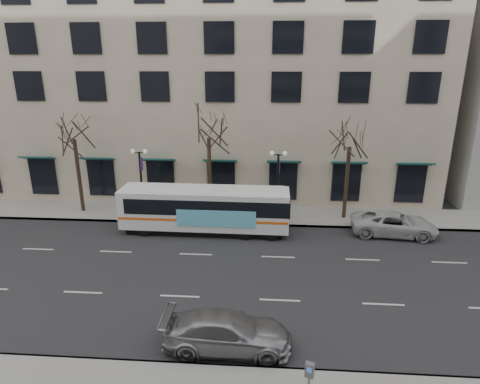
# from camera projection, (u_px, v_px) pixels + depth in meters

# --- Properties ---
(ground) EXTENTS (160.00, 160.00, 0.00)m
(ground) POSITION_uv_depth(u_px,v_px,m) (189.00, 273.00, 22.25)
(ground) COLOR black
(ground) RESTS_ON ground
(sidewalk_far) EXTENTS (80.00, 4.00, 0.15)m
(sidewalk_far) POSITION_uv_depth(u_px,v_px,m) (276.00, 215.00, 30.43)
(sidewalk_far) COLOR gray
(sidewalk_far) RESTS_ON ground
(building_hotel) EXTENTS (40.00, 20.00, 24.00)m
(building_hotel) POSITION_uv_depth(u_px,v_px,m) (205.00, 53.00, 38.57)
(building_hotel) COLOR tan
(building_hotel) RESTS_ON ground
(tree_far_left) EXTENTS (3.60, 3.60, 8.34)m
(tree_far_left) POSITION_uv_depth(u_px,v_px,m) (72.00, 126.00, 29.18)
(tree_far_left) COLOR black
(tree_far_left) RESTS_ON ground
(tree_far_mid) EXTENTS (3.60, 3.60, 8.55)m
(tree_far_mid) POSITION_uv_depth(u_px,v_px,m) (208.00, 125.00, 28.45)
(tree_far_mid) COLOR black
(tree_far_mid) RESTS_ON ground
(tree_far_right) EXTENTS (3.60, 3.60, 8.06)m
(tree_far_right) POSITION_uv_depth(u_px,v_px,m) (351.00, 133.00, 27.93)
(tree_far_right) COLOR black
(tree_far_right) RESTS_ON ground
(lamp_post_left) EXTENTS (1.22, 0.45, 5.21)m
(lamp_post_left) POSITION_uv_depth(u_px,v_px,m) (141.00, 179.00, 29.44)
(lamp_post_left) COLOR black
(lamp_post_left) RESTS_ON ground
(lamp_post_right) EXTENTS (1.22, 0.45, 5.21)m
(lamp_post_right) POSITION_uv_depth(u_px,v_px,m) (278.00, 182.00, 28.78)
(lamp_post_right) COLOR black
(lamp_post_right) RESTS_ON ground
(city_bus) EXTENTS (11.46, 2.66, 3.10)m
(city_bus) POSITION_uv_depth(u_px,v_px,m) (206.00, 208.00, 27.21)
(city_bus) COLOR white
(city_bus) RESTS_ON ground
(silver_car) EXTENTS (5.25, 2.15, 1.52)m
(silver_car) POSITION_uv_depth(u_px,v_px,m) (227.00, 332.00, 16.24)
(silver_car) COLOR #96979D
(silver_car) RESTS_ON ground
(white_pickup) EXTENTS (5.83, 3.09, 1.56)m
(white_pickup) POSITION_uv_depth(u_px,v_px,m) (394.00, 224.00, 27.03)
(white_pickup) COLOR #B8B8B8
(white_pickup) RESTS_ON ground
(pay_station) EXTENTS (0.35, 0.28, 1.42)m
(pay_station) POSITION_uv_depth(u_px,v_px,m) (309.00, 373.00, 13.55)
(pay_station) COLOR slate
(pay_station) RESTS_ON sidewalk_near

